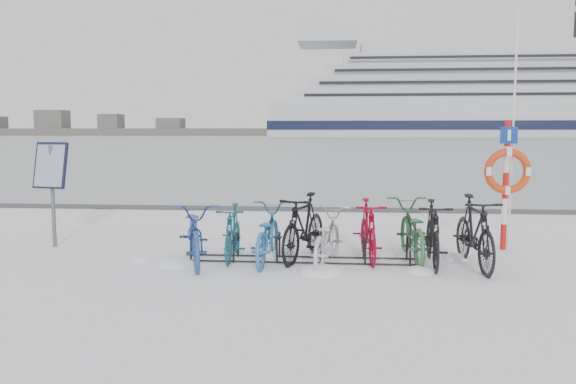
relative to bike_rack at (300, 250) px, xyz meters
name	(u,v)px	position (x,y,z in m)	size (l,w,h in m)	color
ground	(300,261)	(0.00, 0.00, -0.18)	(900.00, 900.00, 0.00)	white
ice_sheet	(334,139)	(0.00, 155.00, -0.17)	(400.00, 298.00, 0.02)	#A6B3BB
quay_edge	(314,209)	(0.00, 5.90, -0.13)	(400.00, 0.25, 0.10)	#3F3F42
bike_rack	(300,250)	(0.00, 0.00, 0.00)	(4.00, 0.48, 0.46)	black
info_board	(51,172)	(-4.67, 0.74, 1.23)	(0.69, 0.36, 1.96)	#595B5E
lifebuoy_station	(507,172)	(3.67, 1.16, 1.26)	(0.83, 0.23, 4.29)	red
cruise_ferry	(469,101)	(49.57, 206.26, 13.24)	(150.00, 28.26, 49.29)	white
shoreline	(88,130)	(-122.02, 260.00, 2.61)	(180.00, 12.00, 9.50)	#505050
bike_0	(195,231)	(-1.71, -0.26, 0.35)	(0.71, 2.03, 1.07)	navy
bike_1	(233,231)	(-1.15, 0.09, 0.30)	(0.45, 1.60, 0.96)	#11505B
bike_2	(267,232)	(-0.54, -0.06, 0.32)	(0.66, 1.89, 0.99)	#2B6BA7
bike_3	(304,225)	(0.06, 0.18, 0.39)	(0.54, 1.91, 1.15)	black
bike_4	(327,236)	(0.45, -0.18, 0.29)	(0.62, 1.79, 0.94)	silver
bike_5	(368,228)	(1.15, 0.23, 0.35)	(0.49, 1.75, 1.05)	maroon
bike_6	(411,228)	(1.88, 0.33, 0.34)	(0.69, 1.99, 1.04)	#2F643A
bike_7	(433,231)	(2.18, -0.04, 0.36)	(0.51, 1.80, 1.08)	black
bike_8	(474,230)	(2.81, -0.17, 0.41)	(0.56, 1.97, 1.18)	black
snow_drifts	(312,264)	(0.22, -0.21, -0.18)	(5.72, 2.10, 0.24)	white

